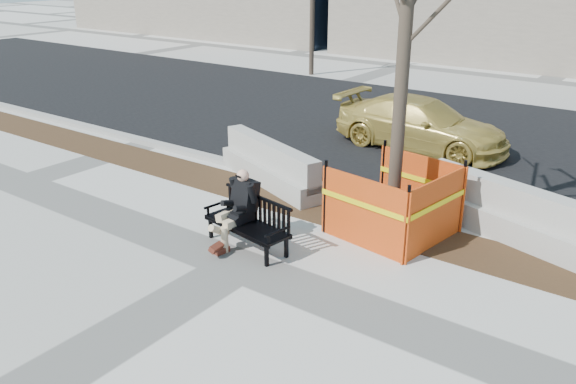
% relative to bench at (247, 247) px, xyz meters
% --- Properties ---
extents(ground, '(120.00, 120.00, 0.00)m').
position_rel_bench_xyz_m(ground, '(0.29, -0.56, 0.00)').
color(ground, beige).
rests_on(ground, ground).
extents(mulch_strip, '(40.00, 1.20, 0.02)m').
position_rel_bench_xyz_m(mulch_strip, '(0.29, 2.04, 0.00)').
color(mulch_strip, '#47301C').
rests_on(mulch_strip, ground).
extents(asphalt_street, '(60.00, 10.40, 0.01)m').
position_rel_bench_xyz_m(asphalt_street, '(0.29, 8.24, 0.00)').
color(asphalt_street, black).
rests_on(asphalt_street, ground).
extents(curb, '(60.00, 0.25, 0.12)m').
position_rel_bench_xyz_m(curb, '(0.29, 2.99, 0.06)').
color(curb, '#9E9B93').
rests_on(curb, ground).
extents(bench, '(1.71, 0.85, 0.87)m').
position_rel_bench_xyz_m(bench, '(0.00, 0.00, 0.00)').
color(bench, black).
rests_on(bench, ground).
extents(seated_man, '(0.70, 1.01, 1.30)m').
position_rel_bench_xyz_m(seated_man, '(-0.22, 0.08, 0.00)').
color(seated_man, black).
rests_on(seated_man, ground).
extents(tree_fence, '(3.03, 3.03, 6.65)m').
position_rel_bench_xyz_m(tree_fence, '(1.67, 1.94, 0.00)').
color(tree_fence, '#FF5017').
rests_on(tree_fence, ground).
extents(sedan, '(4.44, 1.93, 1.27)m').
position_rel_bench_xyz_m(sedan, '(-0.02, 6.82, 0.00)').
color(sedan, gold).
rests_on(sedan, ground).
extents(jersey_barrier_left, '(3.23, 1.76, 0.92)m').
position_rel_bench_xyz_m(jersey_barrier_left, '(-1.53, 2.63, 0.00)').
color(jersey_barrier_left, '#A7A49C').
rests_on(jersey_barrier_left, ground).
extents(jersey_barrier_right, '(3.41, 1.61, 0.96)m').
position_rel_bench_xyz_m(jersey_barrier_right, '(3.38, 2.97, 0.00)').
color(jersey_barrier_right, '#ACAAA1').
rests_on(jersey_barrier_right, ground).
extents(far_tree_left, '(2.33, 2.33, 5.80)m').
position_rel_bench_xyz_m(far_tree_left, '(-8.05, 13.82, 0.00)').
color(far_tree_left, '#413429').
rests_on(far_tree_left, ground).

